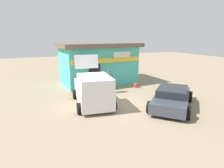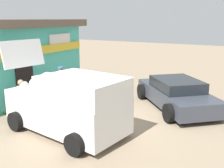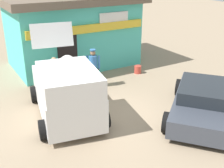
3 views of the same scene
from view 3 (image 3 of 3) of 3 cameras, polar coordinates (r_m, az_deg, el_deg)
The scene contains 8 objects.
ground_plane at distance 9.51m, azimuth -1.05°, elevation -6.74°, with size 60.00×60.00×0.00m, color gray.
storefront_bar at distance 14.37m, azimuth -8.04°, elevation 10.79°, with size 6.73×4.64×3.42m.
delivery_van at distance 9.35m, azimuth -9.37°, elevation -1.27°, with size 2.51×4.28×2.75m.
parked_sedan at distance 9.82m, azimuth 18.03°, elevation -3.28°, with size 4.26×4.13×1.15m.
vendor_standing at distance 11.53m, azimuth -3.86°, elevation 3.70°, with size 0.51×0.46×1.63m.
customer_bending at distance 11.38m, azimuth -10.97°, elevation 2.51°, with size 0.57×0.77×1.33m.
unloaded_banana_pile at distance 12.71m, azimuth -12.17°, elevation 1.52°, with size 0.83×0.82×0.42m.
paint_bucket at distance 13.35m, azimuth 5.25°, elevation 2.97°, with size 0.33×0.33×0.36m, color #BF3F33.
Camera 3 is at (-3.67, -7.42, 4.69)m, focal length 44.94 mm.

